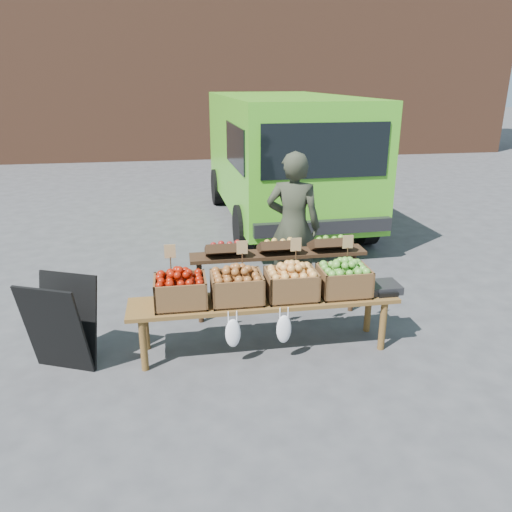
{
  "coord_description": "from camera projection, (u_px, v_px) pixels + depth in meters",
  "views": [
    {
      "loc": [
        -0.12,
        -4.25,
        2.67
      ],
      "look_at": [
        0.71,
        0.74,
        0.85
      ],
      "focal_mm": 35.0,
      "sensor_mm": 36.0,
      "label": 1
    }
  ],
  "objects": [
    {
      "name": "ground",
      "position": [
        197.0,
        367.0,
        4.86
      ],
      "size": [
        80.0,
        80.0,
        0.0
      ],
      "primitive_type": "plane",
      "color": "#404042"
    },
    {
      "name": "brick_building",
      "position": [
        168.0,
        5.0,
        17.1
      ],
      "size": [
        24.0,
        4.0,
        10.0
      ],
      "primitive_type": "cube",
      "color": "brown",
      "rests_on": "ground"
    },
    {
      "name": "delivery_van",
      "position": [
        282.0,
        161.0,
        9.41
      ],
      "size": [
        2.56,
        5.33,
        2.36
      ],
      "primitive_type": null,
      "rotation": [
        0.0,
        0.0,
        0.03
      ],
      "color": "#4FB723",
      "rests_on": "ground"
    },
    {
      "name": "vendor",
      "position": [
        293.0,
        226.0,
        6.17
      ],
      "size": [
        0.79,
        0.66,
        1.85
      ],
      "primitive_type": "imported",
      "rotation": [
        0.0,
        0.0,
        2.76
      ],
      "color": "#2D3123",
      "rests_on": "ground"
    },
    {
      "name": "chalkboard_sign",
      "position": [
        61.0,
        324.0,
        4.71
      ],
      "size": [
        0.7,
        0.55,
        0.93
      ],
      "primitive_type": null,
      "rotation": [
        0.0,
        0.0,
        -0.41
      ],
      "color": "black",
      "rests_on": "ground"
    },
    {
      "name": "back_table",
      "position": [
        278.0,
        275.0,
        5.73
      ],
      "size": [
        2.1,
        0.44,
        1.04
      ],
      "primitive_type": null,
      "color": "#301F11",
      "rests_on": "ground"
    },
    {
      "name": "display_bench",
      "position": [
        264.0,
        324.0,
        5.1
      ],
      "size": [
        2.7,
        0.56,
        0.57
      ],
      "primitive_type": null,
      "color": "brown",
      "rests_on": "ground"
    },
    {
      "name": "crate_golden_apples",
      "position": [
        180.0,
        292.0,
        4.83
      ],
      "size": [
        0.5,
        0.4,
        0.28
      ],
      "primitive_type": null,
      "color": "#740D03",
      "rests_on": "display_bench"
    },
    {
      "name": "crate_russet_pears",
      "position": [
        237.0,
        288.0,
        4.91
      ],
      "size": [
        0.5,
        0.4,
        0.28
      ],
      "primitive_type": null,
      "color": "brown",
      "rests_on": "display_bench"
    },
    {
      "name": "crate_red_apples",
      "position": [
        291.0,
        284.0,
        5.0
      ],
      "size": [
        0.5,
        0.4,
        0.28
      ],
      "primitive_type": null,
      "color": "gold",
      "rests_on": "display_bench"
    },
    {
      "name": "crate_green_apples",
      "position": [
        344.0,
        281.0,
        5.08
      ],
      "size": [
        0.5,
        0.4,
        0.28
      ],
      "primitive_type": null,
      "color": "#3A7826",
      "rests_on": "display_bench"
    },
    {
      "name": "weighing_scale",
      "position": [
        382.0,
        287.0,
        5.18
      ],
      "size": [
        0.34,
        0.3,
        0.08
      ],
      "primitive_type": "cube",
      "color": "black",
      "rests_on": "display_bench"
    }
  ]
}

